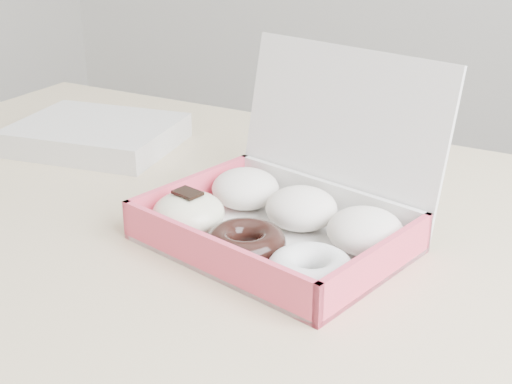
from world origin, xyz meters
The scene contains 3 objects.
table centered at (0.00, 0.00, 0.67)m, with size 1.20×0.80×0.75m.
donut_box centered at (0.13, -0.03, 0.78)m, with size 0.33×0.31×0.21m.
newspapers centered at (-0.27, 0.12, 0.77)m, with size 0.24×0.19×0.04m, color beige.
Camera 1 is at (0.47, -0.70, 1.13)m, focal length 50.00 mm.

